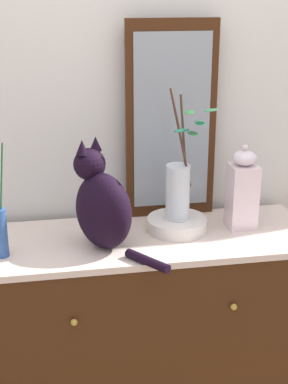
% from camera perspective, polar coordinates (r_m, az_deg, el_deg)
% --- Properties ---
extents(wall_back, '(4.40, 0.08, 2.60)m').
position_cam_1_polar(wall_back, '(2.30, -1.34, 8.29)').
color(wall_back, silver).
rests_on(wall_back, ground_plane).
extents(sideboard, '(1.30, 0.48, 0.88)m').
position_cam_1_polar(sideboard, '(2.36, 0.00, -14.22)').
color(sideboard, '#3C200D').
rests_on(sideboard, ground_plane).
extents(mirror_leaning, '(0.36, 0.03, 0.78)m').
position_cam_1_polar(mirror_leaning, '(2.24, 2.76, 7.09)').
color(mirror_leaning, '#3D1E0C').
rests_on(mirror_leaning, sideboard).
extents(cat_sitting, '(0.33, 0.39, 0.40)m').
position_cam_1_polar(cat_sitting, '(2.01, -4.23, -1.32)').
color(cat_sitting, black).
rests_on(cat_sitting, sideboard).
extents(bowl_porcelain, '(0.23, 0.23, 0.05)m').
position_cam_1_polar(bowl_porcelain, '(2.20, 3.34, -3.26)').
color(bowl_porcelain, silver).
rests_on(bowl_porcelain, sideboard).
extents(vase_glass_clear, '(0.19, 0.15, 0.51)m').
position_cam_1_polar(vase_glass_clear, '(2.14, 3.49, 0.39)').
color(vase_glass_clear, silver).
rests_on(vase_glass_clear, bowl_porcelain).
extents(jar_lidded_porcelain, '(0.10, 0.10, 0.33)m').
position_cam_1_polar(jar_lidded_porcelain, '(2.21, 9.88, 0.17)').
color(jar_lidded_porcelain, silver).
rests_on(jar_lidded_porcelain, sideboard).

